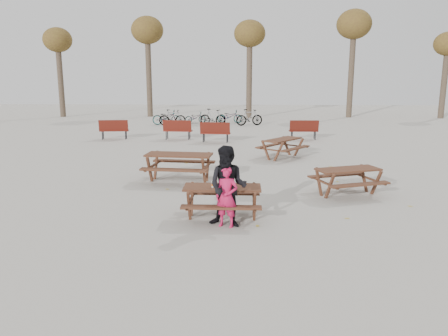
{
  "coord_description": "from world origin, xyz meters",
  "views": [
    {
      "loc": [
        0.44,
        -9.85,
        3.32
      ],
      "look_at": [
        0.0,
        1.0,
        1.0
      ],
      "focal_mm": 35.0,
      "sensor_mm": 36.0,
      "label": 1
    }
  ],
  "objects_px": {
    "picnic_table_north": "(179,168)",
    "child": "(227,197)",
    "soda_bottle": "(213,184)",
    "picnic_table_east": "(347,182)",
    "main_picnic_table": "(222,194)",
    "food_tray": "(233,187)",
    "adult": "(228,187)",
    "picnic_table_far": "(283,148)"
  },
  "relations": [
    {
      "from": "picnic_table_north",
      "to": "child",
      "type": "bearing_deg",
      "value": -62.51
    },
    {
      "from": "food_tray",
      "to": "picnic_table_east",
      "type": "xyz_separation_m",
      "value": [
        3.19,
        2.33,
        -0.41
      ]
    },
    {
      "from": "food_tray",
      "to": "picnic_table_north",
      "type": "distance_m",
      "value": 4.17
    },
    {
      "from": "main_picnic_table",
      "to": "food_tray",
      "type": "height_order",
      "value": "food_tray"
    },
    {
      "from": "picnic_table_north",
      "to": "food_tray",
      "type": "bearing_deg",
      "value": -58.82
    },
    {
      "from": "picnic_table_far",
      "to": "soda_bottle",
      "type": "bearing_deg",
      "value": -158.52
    },
    {
      "from": "adult",
      "to": "picnic_table_east",
      "type": "xyz_separation_m",
      "value": [
        3.28,
        2.72,
        -0.53
      ]
    },
    {
      "from": "child",
      "to": "picnic_table_north",
      "type": "distance_m",
      "value": 4.5
    },
    {
      "from": "adult",
      "to": "food_tray",
      "type": "bearing_deg",
      "value": 90.24
    },
    {
      "from": "main_picnic_table",
      "to": "picnic_table_far",
      "type": "height_order",
      "value": "picnic_table_far"
    },
    {
      "from": "soda_bottle",
      "to": "picnic_table_north",
      "type": "relative_size",
      "value": 0.08
    },
    {
      "from": "food_tray",
      "to": "picnic_table_north",
      "type": "relative_size",
      "value": 0.09
    },
    {
      "from": "main_picnic_table",
      "to": "picnic_table_far",
      "type": "relative_size",
      "value": 0.99
    },
    {
      "from": "food_tray",
      "to": "picnic_table_far",
      "type": "distance_m",
      "value": 8.13
    },
    {
      "from": "main_picnic_table",
      "to": "adult",
      "type": "relative_size",
      "value": 0.99
    },
    {
      "from": "child",
      "to": "picnic_table_far",
      "type": "height_order",
      "value": "child"
    },
    {
      "from": "picnic_table_east",
      "to": "soda_bottle",
      "type": "bearing_deg",
      "value": -167.53
    },
    {
      "from": "child",
      "to": "picnic_table_north",
      "type": "relative_size",
      "value": 0.67
    },
    {
      "from": "child",
      "to": "picnic_table_east",
      "type": "height_order",
      "value": "child"
    },
    {
      "from": "main_picnic_table",
      "to": "picnic_table_north",
      "type": "relative_size",
      "value": 0.87
    },
    {
      "from": "soda_bottle",
      "to": "adult",
      "type": "height_order",
      "value": "adult"
    },
    {
      "from": "food_tray",
      "to": "adult",
      "type": "relative_size",
      "value": 0.1
    },
    {
      "from": "adult",
      "to": "picnic_table_east",
      "type": "distance_m",
      "value": 4.29
    },
    {
      "from": "picnic_table_north",
      "to": "picnic_table_far",
      "type": "relative_size",
      "value": 1.13
    },
    {
      "from": "soda_bottle",
      "to": "picnic_table_east",
      "type": "height_order",
      "value": "soda_bottle"
    },
    {
      "from": "picnic_table_east",
      "to": "picnic_table_far",
      "type": "xyz_separation_m",
      "value": [
        -1.31,
        5.57,
        0.01
      ]
    },
    {
      "from": "main_picnic_table",
      "to": "picnic_table_far",
      "type": "bearing_deg",
      "value": 74.72
    },
    {
      "from": "food_tray",
      "to": "soda_bottle",
      "type": "distance_m",
      "value": 0.47
    },
    {
      "from": "adult",
      "to": "soda_bottle",
      "type": "bearing_deg",
      "value": 143.52
    },
    {
      "from": "food_tray",
      "to": "child",
      "type": "xyz_separation_m",
      "value": [
        -0.12,
        -0.42,
        -0.1
      ]
    },
    {
      "from": "soda_bottle",
      "to": "adult",
      "type": "bearing_deg",
      "value": -50.61
    },
    {
      "from": "main_picnic_table",
      "to": "child",
      "type": "xyz_separation_m",
      "value": [
        0.12,
        -0.57,
        0.1
      ]
    },
    {
      "from": "main_picnic_table",
      "to": "soda_bottle",
      "type": "height_order",
      "value": "soda_bottle"
    },
    {
      "from": "adult",
      "to": "picnic_table_north",
      "type": "xyz_separation_m",
      "value": [
        -1.68,
        4.14,
        -0.46
      ]
    },
    {
      "from": "child",
      "to": "picnic_table_east",
      "type": "bearing_deg",
      "value": 56.05
    },
    {
      "from": "main_picnic_table",
      "to": "food_tray",
      "type": "bearing_deg",
      "value": -31.86
    },
    {
      "from": "soda_bottle",
      "to": "picnic_table_east",
      "type": "relative_size",
      "value": 0.1
    },
    {
      "from": "food_tray",
      "to": "child",
      "type": "bearing_deg",
      "value": -105.98
    },
    {
      "from": "picnic_table_far",
      "to": "main_picnic_table",
      "type": "bearing_deg",
      "value": -157.22
    },
    {
      "from": "child",
      "to": "picnic_table_far",
      "type": "bearing_deg",
      "value": 92.78
    },
    {
      "from": "soda_bottle",
      "to": "picnic_table_north",
      "type": "height_order",
      "value": "soda_bottle"
    },
    {
      "from": "picnic_table_east",
      "to": "picnic_table_far",
      "type": "height_order",
      "value": "picnic_table_far"
    }
  ]
}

